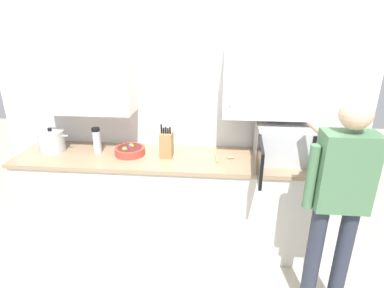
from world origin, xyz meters
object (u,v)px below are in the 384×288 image
object	(u,v)px
knife_block	(167,144)
wooden_spoon	(224,158)
microwave_oven	(286,143)
thermos_flask	(97,140)
stock_pot	(52,141)
person_figure	(338,195)
fruit_bowl	(130,150)

from	to	relation	value
knife_block	wooden_spoon	size ratio (longest dim) A/B	1.56
microwave_oven	thermos_flask	size ratio (longest dim) A/B	3.41
wooden_spoon	stock_pot	world-z (taller)	stock_pot
microwave_oven	person_figure	distance (m)	0.76
microwave_oven	person_figure	xyz separation A→B (m)	(0.21, -0.73, -0.08)
fruit_bowl	wooden_spoon	xyz separation A→B (m)	(0.87, -0.01, -0.03)
knife_block	fruit_bowl	world-z (taller)	knife_block
thermos_flask	person_figure	bearing A→B (deg)	-20.62
microwave_oven	person_figure	world-z (taller)	person_figure
thermos_flask	wooden_spoon	xyz separation A→B (m)	(1.19, -0.03, -0.11)
microwave_oven	wooden_spoon	size ratio (longest dim) A/B	4.21
knife_block	thermos_flask	world-z (taller)	knife_block
stock_pot	microwave_oven	bearing A→B (deg)	-0.33
knife_block	stock_pot	size ratio (longest dim) A/B	0.92
stock_pot	person_figure	size ratio (longest dim) A/B	0.20
knife_block	wooden_spoon	world-z (taller)	knife_block
knife_block	stock_pot	xyz separation A→B (m)	(-1.11, 0.03, -0.02)
knife_block	thermos_flask	distance (m)	0.66
wooden_spoon	stock_pot	size ratio (longest dim) A/B	0.59
knife_block	person_figure	bearing A→B (deg)	-29.03
wooden_spoon	person_figure	bearing A→B (deg)	-42.68
knife_block	person_figure	distance (m)	1.46
thermos_flask	person_figure	world-z (taller)	person_figure
microwave_oven	fruit_bowl	world-z (taller)	microwave_oven
fruit_bowl	stock_pot	xyz separation A→B (m)	(-0.76, 0.03, 0.06)
microwave_oven	stock_pot	xyz separation A→B (m)	(-2.18, 0.01, -0.05)
wooden_spoon	thermos_flask	bearing A→B (deg)	178.37
thermos_flask	fruit_bowl	bearing A→B (deg)	-3.50
knife_block	stock_pot	world-z (taller)	knife_block
thermos_flask	person_figure	xyz separation A→B (m)	(1.94, -0.73, -0.05)
thermos_flask	wooden_spoon	distance (m)	1.19
stock_pot	thermos_flask	bearing A→B (deg)	-1.01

